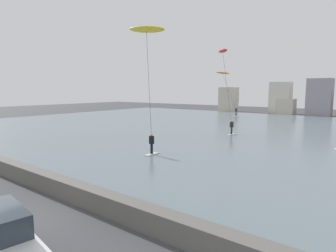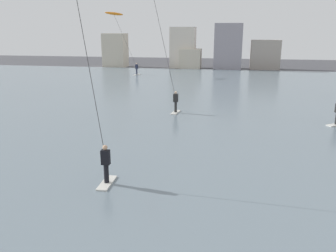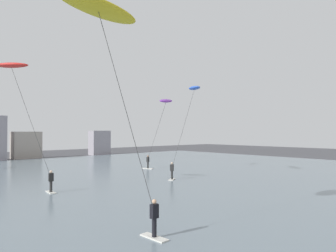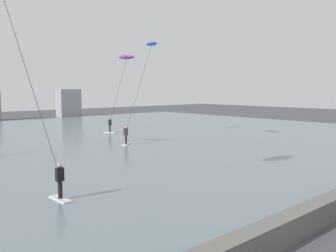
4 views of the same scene
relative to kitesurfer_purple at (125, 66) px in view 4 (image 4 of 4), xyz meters
The scene contains 3 objects.
seawall_barrier 29.48m from the kitesurfer_purple, 116.17° to the right, with size 60.00×0.70×0.87m, color #66635E.
kitesurfer_purple is the anchor object (origin of this frame).
kitesurfer_blue 6.38m from the kitesurfer_purple, 105.62° to the right, with size 4.37×3.02×9.15m.
Camera 4 is at (-10.02, -2.70, 5.01)m, focal length 39.53 mm.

